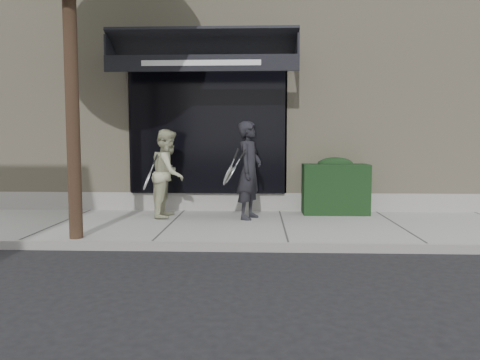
{
  "coord_description": "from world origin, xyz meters",
  "views": [
    {
      "loc": [
        -0.43,
        -8.18,
        1.62
      ],
      "look_at": [
        -0.79,
        0.6,
        0.85
      ],
      "focal_mm": 35.0,
      "sensor_mm": 36.0,
      "label": 1
    }
  ],
  "objects": [
    {
      "name": "sidewalk",
      "position": [
        0.0,
        0.0,
        0.06
      ],
      "size": [
        20.0,
        3.0,
        0.12
      ],
      "primitive_type": "cube",
      "color": "#9A9B96",
      "rests_on": "ground"
    },
    {
      "name": "pedestrian_front",
      "position": [
        -0.61,
        0.54,
        1.04
      ],
      "size": [
        0.8,
        0.97,
        1.83
      ],
      "color": "black",
      "rests_on": "sidewalk"
    },
    {
      "name": "curb",
      "position": [
        0.0,
        -1.55,
        0.07
      ],
      "size": [
        20.0,
        0.1,
        0.14
      ],
      "primitive_type": "cube",
      "color": "gray",
      "rests_on": "ground"
    },
    {
      "name": "building_facade",
      "position": [
        -0.01,
        4.96,
        2.74
      ],
      "size": [
        14.3,
        8.04,
        5.64
      ],
      "color": "tan",
      "rests_on": "ground"
    },
    {
      "name": "hedge",
      "position": [
        1.1,
        1.25,
        0.66
      ],
      "size": [
        1.3,
        0.7,
        1.14
      ],
      "color": "black",
      "rests_on": "sidewalk"
    },
    {
      "name": "pedestrian_back",
      "position": [
        -2.17,
        0.71,
        0.96
      ],
      "size": [
        0.77,
        0.95,
        1.68
      ],
      "color": "#BCBC97",
      "rests_on": "sidewalk"
    },
    {
      "name": "ground",
      "position": [
        0.0,
        0.0,
        0.0
      ],
      "size": [
        80.0,
        80.0,
        0.0
      ],
      "primitive_type": "plane",
      "color": "black",
      "rests_on": "ground"
    }
  ]
}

